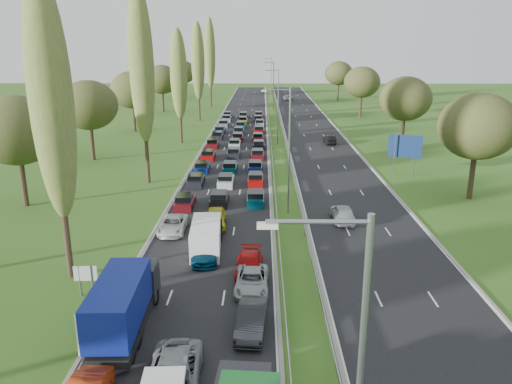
{
  "coord_description": "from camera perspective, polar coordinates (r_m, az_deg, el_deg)",
  "views": [
    {
      "loc": [
        1.97,
        -2.91,
        15.76
      ],
      "look_at": [
        1.36,
        45.09,
        1.5
      ],
      "focal_mm": 35.0,
      "sensor_mm": 36.0,
      "label": 1
    }
  ],
  "objects": [
    {
      "name": "near_car_8",
      "position": [
        44.83,
        -4.65,
        -3.0
      ],
      "size": [
        2.13,
        4.72,
        1.57
      ],
      "primitive_type": "imported",
      "rotation": [
        0.0,
        0.0,
        0.06
      ],
      "color": "#B1AC0B",
      "rests_on": "near_carriageway"
    },
    {
      "name": "far_car_2",
      "position": [
        148.54,
        3.67,
        10.72
      ],
      "size": [
        2.87,
        5.54,
        1.49
      ],
      "primitive_type": "imported",
      "rotation": [
        0.0,
        0.0,
        3.22
      ],
      "color": "gray",
      "rests_on": "far_carriageway"
    },
    {
      "name": "white_van_rear",
      "position": [
        39.83,
        -5.69,
        -5.03
      ],
      "size": [
        2.23,
        5.68,
        2.28
      ],
      "rotation": [
        0.0,
        0.0,
        0.06
      ],
      "color": "white",
      "rests_on": "near_carriageway"
    },
    {
      "name": "lamp_columns",
      "position": [
        81.54,
        2.54,
        9.65
      ],
      "size": [
        0.18,
        140.18,
        12.0
      ],
      "color": "gray",
      "rests_on": "ground"
    },
    {
      "name": "direction_sign",
      "position": [
        63.71,
        16.66,
        4.82
      ],
      "size": [
        3.8,
        1.45,
        5.2
      ],
      "color": "gray",
      "rests_on": "ground"
    },
    {
      "name": "blue_lorry",
      "position": [
        29.57,
        -14.81,
        -12.08
      ],
      "size": [
        2.35,
        8.47,
        3.58
      ],
      "rotation": [
        0.0,
        0.0,
        0.03
      ],
      "color": "black",
      "rests_on": "near_carriageway"
    },
    {
      "name": "near_car_6",
      "position": [
        25.36,
        -9.36,
        -19.91
      ],
      "size": [
        2.77,
        5.59,
        1.52
      ],
      "primitive_type": "imported",
      "rotation": [
        0.0,
        0.0,
        0.05
      ],
      "color": "gray",
      "rests_on": "near_carriageway"
    },
    {
      "name": "near_car_2",
      "position": [
        44.05,
        -9.47,
        -3.7
      ],
      "size": [
        2.25,
        4.82,
        1.34
      ],
      "primitive_type": "imported",
      "rotation": [
        0.0,
        0.0,
        -0.01
      ],
      "color": "silver",
      "rests_on": "near_carriageway"
    },
    {
      "name": "ground",
      "position": [
        84.44,
        2.45,
        5.77
      ],
      "size": [
        260.0,
        260.0,
        0.0
      ],
      "primitive_type": "plane",
      "color": "#30551A",
      "rests_on": "ground"
    },
    {
      "name": "near_car_10",
      "position": [
        33.63,
        -0.47,
        -10.1
      ],
      "size": [
        2.27,
        4.77,
        1.31
      ],
      "primitive_type": "imported",
      "rotation": [
        0.0,
        0.0,
        -0.02
      ],
      "color": "#9DA1A6",
      "rests_on": "near_carriageway"
    },
    {
      "name": "poplar_row",
      "position": [
        72.42,
        -10.28,
        13.62
      ],
      "size": [
        2.8,
        127.8,
        22.44
      ],
      "color": "#2D2116",
      "rests_on": "ground"
    },
    {
      "name": "woodland_left",
      "position": [
        70.25,
        -19.47,
        9.01
      ],
      "size": [
        8.0,
        166.0,
        11.1
      ],
      "color": "#2D2116",
      "rests_on": "ground"
    },
    {
      "name": "near_car_7",
      "position": [
        38.37,
        -5.82,
        -6.64
      ],
      "size": [
        2.17,
        4.86,
        1.38
      ],
      "primitive_type": "imported",
      "rotation": [
        0.0,
        0.0,
        0.05
      ],
      "color": "#05304C",
      "rests_on": "near_carriageway"
    },
    {
      "name": "far_car_1",
      "position": [
        83.25,
        8.41,
        5.96
      ],
      "size": [
        1.77,
        4.34,
        1.4
      ],
      "primitive_type": "imported",
      "rotation": [
        0.0,
        0.0,
        3.21
      ],
      "color": "black",
      "rests_on": "far_carriageway"
    },
    {
      "name": "far_carriageway",
      "position": [
        87.35,
        6.86,
        6.03
      ],
      "size": [
        10.5,
        215.0,
        0.04
      ],
      "primitive_type": "cube",
      "color": "black",
      "rests_on": "ground"
    },
    {
      "name": "near_car_9",
      "position": [
        29.2,
        -0.53,
        -14.35
      ],
      "size": [
        1.89,
        4.63,
        1.49
      ],
      "primitive_type": "imported",
      "rotation": [
        0.0,
        0.0,
        -0.07
      ],
      "color": "black",
      "rests_on": "near_carriageway"
    },
    {
      "name": "traffic_queue_fill",
      "position": [
        81.92,
        -2.24,
        5.75
      ],
      "size": [
        9.07,
        67.93,
        0.8
      ],
      "color": "#590F14",
      "rests_on": "ground"
    },
    {
      "name": "central_reservation",
      "position": [
        86.79,
        2.41,
        6.44
      ],
      "size": [
        2.36,
        215.0,
        0.32
      ],
      "color": "gray",
      "rests_on": "ground"
    },
    {
      "name": "woodland_right",
      "position": [
        73.43,
        18.44,
        9.4
      ],
      "size": [
        8.0,
        153.0,
        11.1
      ],
      "color": "#2D2116",
      "rests_on": "ground"
    },
    {
      "name": "near_car_11",
      "position": [
        35.88,
        -0.76,
        -8.3
      ],
      "size": [
        2.03,
        4.67,
        1.34
      ],
      "primitive_type": "imported",
      "rotation": [
        0.0,
        0.0,
        -0.03
      ],
      "color": "#9D0909",
      "rests_on": "near_carriageway"
    },
    {
      "name": "info_sign",
      "position": [
        34.4,
        -18.89,
        -9.14
      ],
      "size": [
        1.5,
        0.18,
        2.1
      ],
      "color": "gray",
      "rests_on": "ground"
    },
    {
      "name": "near_carriageway",
      "position": [
        86.96,
        -2.07,
        6.09
      ],
      "size": [
        10.5,
        215.0,
        0.04
      ],
      "primitive_type": "cube",
      "color": "black",
      "rests_on": "ground"
    },
    {
      "name": "far_car_0",
      "position": [
        46.71,
        9.9,
        -2.37
      ],
      "size": [
        1.96,
        4.72,
        1.6
      ],
      "primitive_type": "imported",
      "rotation": [
        0.0,
        0.0,
        3.16
      ],
      "color": "#A3A5AC",
      "rests_on": "far_carriageway"
    }
  ]
}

